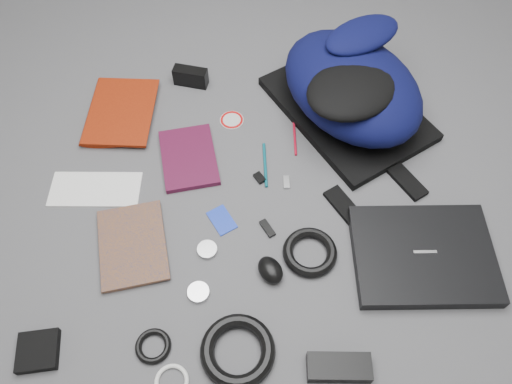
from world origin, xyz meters
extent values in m
plane|color=#4F4F51|center=(0.00, 0.00, 0.00)|extent=(4.00, 4.00, 0.00)
cube|color=black|center=(0.39, -0.26, 0.02)|extent=(0.39, 0.33, 0.04)
imported|color=maroon|center=(-0.46, 0.38, 0.01)|extent=(0.25, 0.31, 0.03)
imported|color=#B8620D|center=(-0.43, -0.11, 0.01)|extent=(0.18, 0.24, 0.02)
cube|color=white|center=(-0.44, 0.10, 0.00)|extent=(0.27, 0.16, 0.00)
cube|color=#3B0B21|center=(-0.17, 0.16, 0.01)|extent=(0.16, 0.22, 0.02)
cube|color=black|center=(-0.14, 0.46, 0.03)|extent=(0.12, 0.08, 0.06)
cylinder|color=silver|center=(-0.03, 0.29, 0.00)|extent=(0.09, 0.09, 0.00)
cylinder|color=#0A5561|center=(0.04, 0.10, 0.00)|extent=(0.03, 0.15, 0.01)
cylinder|color=#B80E26|center=(0.15, 0.18, 0.00)|extent=(0.03, 0.13, 0.01)
cube|color=#1A38C5|center=(-0.10, -0.06, 0.00)|extent=(0.08, 0.10, 0.00)
cube|color=black|center=(0.01, -0.11, 0.00)|extent=(0.04, 0.06, 0.01)
cube|color=#BABABC|center=(0.09, 0.03, 0.00)|extent=(0.02, 0.04, 0.01)
cube|color=black|center=(0.02, 0.05, 0.01)|extent=(0.03, 0.04, 0.01)
ellipsoid|color=black|center=(0.00, -0.24, 0.02)|extent=(0.08, 0.09, 0.04)
cylinder|color=silver|center=(-0.19, -0.26, 0.01)|extent=(0.07, 0.07, 0.01)
cylinder|color=#A7A7A9|center=(-0.15, -0.15, 0.01)|extent=(0.05, 0.05, 0.01)
torus|color=black|center=(0.11, -0.20, 0.01)|extent=(0.14, 0.14, 0.03)
cube|color=black|center=(0.11, -0.49, 0.02)|extent=(0.15, 0.09, 0.04)
torus|color=black|center=(-0.11, -0.42, 0.02)|extent=(0.21, 0.21, 0.03)
cube|color=black|center=(-0.57, -0.34, 0.01)|extent=(0.10, 0.10, 0.02)
torus|color=black|center=(-0.31, -0.37, 0.01)|extent=(0.10, 0.10, 0.02)
torus|color=white|center=(-0.27, -0.46, 0.01)|extent=(0.10, 0.10, 0.01)
camera|label=1|loc=(-0.12, -0.73, 1.18)|focal=35.00mm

